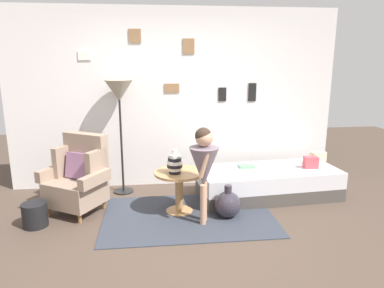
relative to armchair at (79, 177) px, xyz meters
name	(u,v)px	position (x,y,z in m)	size (l,w,h in m)	color
ground_plane	(188,246)	(1.26, -1.04, -0.44)	(12.00, 12.00, 0.00)	#4C3D33
gallery_wall	(174,99)	(1.26, 0.91, 0.86)	(4.80, 0.12, 2.60)	silver
rug	(189,216)	(1.34, -0.35, -0.43)	(2.06, 1.36, 0.01)	#333842
armchair	(79,177)	(0.00, 0.00, 0.00)	(0.90, 0.84, 0.97)	olive
daybed	(268,183)	(2.51, 0.18, -0.24)	(1.96, 0.96, 0.40)	#4C4742
pillow_head	(318,158)	(3.27, 0.32, 0.05)	(0.21, 0.12, 0.19)	beige
pillow_mid	(311,162)	(3.10, 0.16, 0.04)	(0.19, 0.12, 0.16)	#D64C56
side_table	(179,183)	(1.24, -0.20, -0.05)	(0.61, 0.61, 0.53)	tan
vase_striped	(175,163)	(1.18, -0.25, 0.21)	(0.19, 0.19, 0.29)	black
floor_lamp	(119,96)	(0.49, 0.59, 0.95)	(0.38, 0.38, 1.60)	black
person_child	(204,163)	(1.50, -0.53, 0.29)	(0.34, 0.34, 1.14)	tan
book_on_daybed	(246,166)	(2.22, 0.29, -0.02)	(0.22, 0.16, 0.03)	#6CA879
demijohn_near	(228,204)	(1.81, -0.41, -0.27)	(0.32, 0.32, 0.41)	#332D38
magazine_basket	(35,215)	(-0.44, -0.40, -0.30)	(0.28, 0.28, 0.28)	black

